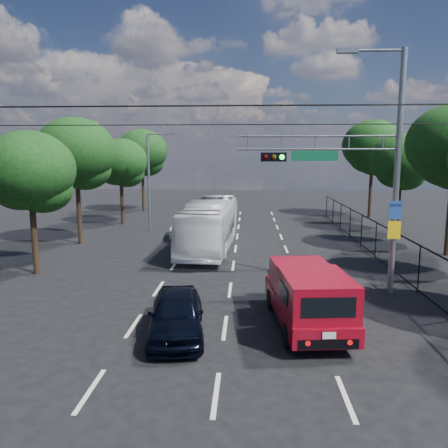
# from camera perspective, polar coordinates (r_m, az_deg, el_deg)

# --- Properties ---
(ground) EXTENTS (120.00, 120.00, 0.00)m
(ground) POSITION_cam_1_polar(r_m,az_deg,el_deg) (10.95, -1.05, -21.36)
(ground) COLOR black
(ground) RESTS_ON ground
(lane_markings) EXTENTS (6.12, 38.00, 0.01)m
(lane_markings) POSITION_cam_1_polar(r_m,az_deg,el_deg) (24.07, 1.38, -4.25)
(lane_markings) COLOR beige
(lane_markings) RESTS_ON ground
(signal_mast) EXTENTS (6.43, 0.39, 9.50)m
(signal_mast) POSITION_cam_1_polar(r_m,az_deg,el_deg) (18.00, 18.04, 7.66)
(signal_mast) COLOR slate
(signal_mast) RESTS_ON ground
(streetlight_left) EXTENTS (2.09, 0.22, 7.08)m
(streetlight_left) POSITION_cam_1_polar(r_m,az_deg,el_deg) (32.23, -9.53, 6.08)
(streetlight_left) COLOR slate
(streetlight_left) RESTS_ON ground
(utility_wires) EXTENTS (22.00, 5.04, 0.74)m
(utility_wires) POSITION_cam_1_polar(r_m,az_deg,el_deg) (18.34, 0.95, 14.34)
(utility_wires) COLOR black
(utility_wires) RESTS_ON ground
(fence_right) EXTENTS (0.06, 34.03, 2.00)m
(fence_right) POSITION_cam_1_polar(r_m,az_deg,el_deg) (23.11, 20.46, -2.78)
(fence_right) COLOR black
(fence_right) RESTS_ON ground
(tree_right_d) EXTENTS (4.32, 4.32, 7.02)m
(tree_right_d) POSITION_cam_1_polar(r_m,az_deg,el_deg) (33.22, 22.13, 7.21)
(tree_right_d) COLOR black
(tree_right_d) RESTS_ON ground
(tree_right_e) EXTENTS (5.28, 5.28, 8.58)m
(tree_right_e) POSITION_cam_1_polar(r_m,az_deg,el_deg) (40.92, 18.85, 9.13)
(tree_right_e) COLOR black
(tree_right_e) RESTS_ON ground
(tree_left_b) EXTENTS (4.08, 4.08, 6.63)m
(tree_left_b) POSITION_cam_1_polar(r_m,az_deg,el_deg) (21.83, -23.92, 5.76)
(tree_left_b) COLOR black
(tree_left_b) RESTS_ON ground
(tree_left_c) EXTENTS (4.80, 4.80, 7.80)m
(tree_left_c) POSITION_cam_1_polar(r_m,az_deg,el_deg) (28.44, -18.70, 8.28)
(tree_left_c) COLOR black
(tree_left_c) RESTS_ON ground
(tree_left_d) EXTENTS (4.20, 4.20, 6.83)m
(tree_left_d) POSITION_cam_1_polar(r_m,az_deg,el_deg) (35.90, -13.30, 7.50)
(tree_left_d) COLOR black
(tree_left_d) RESTS_ON ground
(tree_left_e) EXTENTS (4.92, 4.92, 7.99)m
(tree_left_e) POSITION_cam_1_polar(r_m,az_deg,el_deg) (43.67, -10.62, 8.88)
(tree_left_e) COLOR black
(tree_left_e) RESTS_ON ground
(red_pickup) EXTENTS (2.48, 5.56, 2.01)m
(red_pickup) POSITION_cam_1_polar(r_m,az_deg,el_deg) (14.49, 10.83, -9.09)
(red_pickup) COLOR black
(red_pickup) RESTS_ON ground
(navy_hatchback) EXTENTS (2.15, 4.26, 1.39)m
(navy_hatchback) POSITION_cam_1_polar(r_m,az_deg,el_deg) (13.81, -6.26, -11.55)
(navy_hatchback) COLOR black
(navy_hatchback) RESTS_ON ground
(white_bus) EXTENTS (2.94, 10.50, 2.90)m
(white_bus) POSITION_cam_1_polar(r_m,az_deg,el_deg) (25.95, -1.82, -0.03)
(white_bus) COLOR white
(white_bus) RESTS_ON ground
(white_van) EXTENTS (1.87, 4.44, 1.43)m
(white_van) POSITION_cam_1_polar(r_m,az_deg,el_deg) (29.91, -4.74, -0.27)
(white_van) COLOR silver
(white_van) RESTS_ON ground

